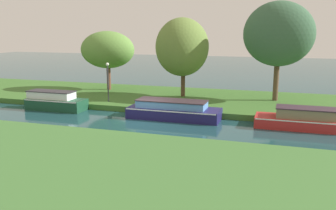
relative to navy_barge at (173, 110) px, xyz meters
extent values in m
plane|color=#1D444A|center=(-1.78, -1.20, -0.56)|extent=(120.00, 120.00, 0.00)
cube|color=#3C6B2A|center=(-1.78, 5.80, -0.36)|extent=(72.00, 10.00, 0.40)
cube|color=#417235|center=(-1.78, -10.20, -0.36)|extent=(72.00, 10.00, 0.40)
cube|color=#1D1A51|center=(0.04, 0.00, -0.19)|extent=(6.15, 2.08, 0.74)
cube|color=white|center=(0.04, 0.00, 0.14)|extent=(6.02, 2.11, 0.07)
cube|color=#578EC9|center=(-0.11, 0.00, 0.41)|extent=(4.59, 1.58, 0.46)
cube|color=#32262C|center=(-0.11, 0.00, 0.67)|extent=(4.69, 1.66, 0.06)
cube|color=#B02524|center=(7.87, 0.00, -0.23)|extent=(5.07, 1.87, 0.65)
cube|color=white|center=(7.87, 0.00, 0.05)|extent=(4.96, 1.90, 0.07)
cube|color=#777051|center=(8.31, 0.00, 0.38)|extent=(3.46, 1.42, 0.57)
cube|color=#362631|center=(8.31, 0.00, 0.70)|extent=(3.56, 1.50, 0.06)
cube|color=#19472F|center=(-9.04, 0.00, -0.14)|extent=(4.42, 1.65, 0.83)
cube|color=white|center=(-9.04, 0.00, 0.23)|extent=(4.34, 1.68, 0.07)
cube|color=white|center=(-9.45, 0.00, 0.52)|extent=(3.45, 1.25, 0.51)
cube|color=#302D32|center=(-9.45, 0.00, 0.81)|extent=(3.55, 1.32, 0.06)
cylinder|color=brown|center=(-8.52, 7.49, 1.20)|extent=(0.37, 0.37, 2.72)
ellipsoid|color=#62903F|center=(-8.52, 7.40, 3.48)|extent=(5.03, 3.70, 3.33)
cylinder|color=brown|center=(-1.07, 6.16, 1.23)|extent=(0.34, 0.34, 2.78)
ellipsoid|color=olive|center=(-1.07, 5.82, 3.90)|extent=(4.25, 4.50, 4.65)
cylinder|color=brown|center=(6.27, 6.65, 1.73)|extent=(0.41, 0.41, 3.77)
ellipsoid|color=#395E42|center=(6.27, 6.45, 4.95)|extent=(5.27, 3.74, 4.87)
cylinder|color=#333338|center=(-5.87, 2.15, 1.21)|extent=(0.10, 0.10, 2.75)
sphere|color=white|center=(-5.87, 2.15, 2.71)|extent=(0.24, 0.24, 0.24)
cylinder|color=#433F2E|center=(-8.91, 1.29, 0.28)|extent=(0.13, 0.13, 0.89)
camera|label=1|loc=(7.02, -22.95, 5.29)|focal=39.54mm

